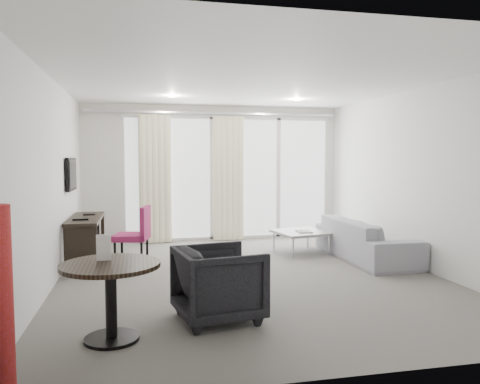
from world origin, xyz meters
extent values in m
cube|color=slate|center=(0.00, 0.00, 0.00)|extent=(5.00, 6.00, 0.00)
cube|color=white|center=(0.00, 0.00, 2.60)|extent=(5.00, 6.00, 0.00)
cube|color=silver|center=(-2.50, 0.00, 1.30)|extent=(0.00, 6.00, 2.60)
cube|color=silver|center=(2.50, 0.00, 1.30)|extent=(0.00, 6.00, 2.60)
cube|color=silver|center=(0.00, -3.00, 1.30)|extent=(5.00, 0.00, 2.60)
cylinder|color=#FFE0B2|center=(-0.90, 1.60, 2.59)|extent=(0.12, 0.12, 0.02)
cylinder|color=#FFE0B2|center=(1.20, 1.60, 2.59)|extent=(0.12, 0.12, 0.02)
cylinder|color=#A92323|center=(-2.35, -2.77, 0.65)|extent=(0.26, 0.26, 1.29)
imported|color=black|center=(-0.69, -1.60, 0.36)|extent=(0.92, 0.90, 0.73)
imported|color=gray|center=(2.06, 0.69, 0.31)|extent=(0.84, 2.15, 0.63)
cube|color=#4D4D50|center=(0.30, 4.50, -0.06)|extent=(5.60, 3.00, 0.12)
camera|label=1|loc=(-1.44, -6.06, 1.60)|focal=35.00mm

